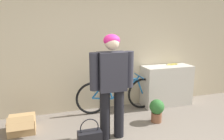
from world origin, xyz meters
TOP-DOWN VIEW (x-y plane):
  - wall_back at (0.00, 2.40)m, footprint 8.00×0.07m
  - side_shelf at (1.54, 2.12)m, footprint 1.10×0.46m
  - person at (-0.08, 1.11)m, footprint 0.70×0.25m
  - bicycle at (0.37, 2.10)m, footprint 1.76×0.46m
  - banana at (1.70, 2.19)m, footprint 0.29×0.08m
  - handbag at (-0.48, 0.93)m, footprint 0.35×0.17m
  - cardboard_box at (-1.48, 1.75)m, footprint 0.43×0.49m
  - potted_plant at (0.89, 1.39)m, footprint 0.27×0.27m

SIDE VIEW (x-z plane):
  - cardboard_box at x=-1.48m, z-range -0.04..0.30m
  - handbag at x=-0.48m, z-range -0.09..0.37m
  - potted_plant at x=0.89m, z-range 0.03..0.46m
  - bicycle at x=0.37m, z-range -0.01..0.73m
  - side_shelf at x=1.54m, z-range 0.00..0.89m
  - banana at x=1.70m, z-range 0.89..0.92m
  - person at x=-0.08m, z-range 0.13..1.79m
  - wall_back at x=0.00m, z-range 0.00..2.60m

